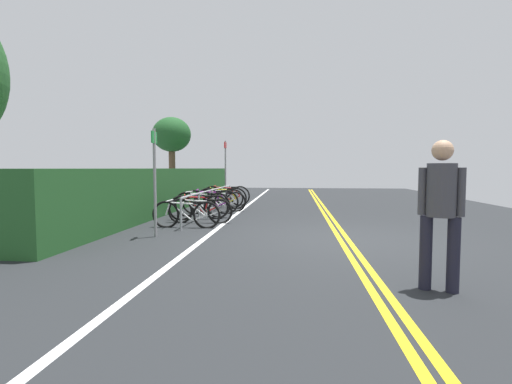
{
  "coord_description": "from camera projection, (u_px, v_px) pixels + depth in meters",
  "views": [
    {
      "loc": [
        -7.54,
        0.96,
        1.42
      ],
      "look_at": [
        2.98,
        2.09,
        0.74
      ],
      "focal_mm": 26.12,
      "sensor_mm": 36.0,
      "label": 1
    }
  ],
  "objects": [
    {
      "name": "ground_plane",
      "position": [
        343.0,
        240.0,
        7.47
      ],
      "size": [
        38.9,
        13.4,
        0.05
      ],
      "primitive_type": "cube",
      "color": "#232628"
    },
    {
      "name": "centre_line_yellow_inner",
      "position": [
        348.0,
        239.0,
        7.46
      ],
      "size": [
        35.01,
        0.1,
        0.0
      ],
      "primitive_type": "cube",
      "color": "gold",
      "rests_on": "ground_plane"
    },
    {
      "name": "centre_line_yellow_outer",
      "position": [
        339.0,
        239.0,
        7.48
      ],
      "size": [
        35.01,
        0.1,
        0.0
      ],
      "primitive_type": "cube",
      "color": "gold",
      "rests_on": "ground_plane"
    },
    {
      "name": "bike_lane_stripe_white",
      "position": [
        208.0,
        236.0,
        7.76
      ],
      "size": [
        35.01,
        0.12,
        0.0
      ],
      "primitive_type": "cube",
      "color": "white",
      "rests_on": "ground_plane"
    },
    {
      "name": "bike_rack",
      "position": [
        212.0,
        195.0,
        11.57
      ],
      "size": [
        6.37,
        0.05,
        0.77
      ],
      "color": "#9EA0A5",
      "rests_on": "ground_plane"
    },
    {
      "name": "bicycle_0",
      "position": [
        186.0,
        214.0,
        8.87
      ],
      "size": [
        0.46,
        1.67,
        0.69
      ],
      "color": "black",
      "rests_on": "ground_plane"
    },
    {
      "name": "bicycle_1",
      "position": [
        200.0,
        211.0,
        9.66
      ],
      "size": [
        0.46,
        1.71,
        0.68
      ],
      "color": "black",
      "rests_on": "ground_plane"
    },
    {
      "name": "bicycle_2",
      "position": [
        199.0,
        207.0,
        10.33
      ],
      "size": [
        0.61,
        1.6,
        0.73
      ],
      "color": "black",
      "rests_on": "ground_plane"
    },
    {
      "name": "bicycle_3",
      "position": [
        202.0,
        204.0,
        10.93
      ],
      "size": [
        0.47,
        1.76,
        0.77
      ],
      "color": "black",
      "rests_on": "ground_plane"
    },
    {
      "name": "bicycle_4",
      "position": [
        210.0,
        202.0,
        11.63
      ],
      "size": [
        0.46,
        1.77,
        0.79
      ],
      "color": "black",
      "rests_on": "ground_plane"
    },
    {
      "name": "bicycle_5",
      "position": [
        220.0,
        201.0,
        12.29
      ],
      "size": [
        0.46,
        1.7,
        0.7
      ],
      "color": "black",
      "rests_on": "ground_plane"
    },
    {
      "name": "bicycle_6",
      "position": [
        222.0,
        198.0,
        12.97
      ],
      "size": [
        0.62,
        1.7,
        0.79
      ],
      "color": "black",
      "rests_on": "ground_plane"
    },
    {
      "name": "bicycle_7",
      "position": [
        220.0,
        198.0,
        13.58
      ],
      "size": [
        0.46,
        1.69,
        0.7
      ],
      "color": "black",
      "rests_on": "ground_plane"
    },
    {
      "name": "bicycle_8",
      "position": [
        226.0,
        196.0,
        14.28
      ],
      "size": [
        0.46,
        1.84,
        0.79
      ],
      "color": "black",
      "rests_on": "ground_plane"
    },
    {
      "name": "pedestrian",
      "position": [
        441.0,
        204.0,
        4.25
      ],
      "size": [
        0.32,
        0.47,
        1.74
      ],
      "color": "#1E1E2D",
      "rests_on": "ground_plane"
    },
    {
      "name": "sign_post_near",
      "position": [
        155.0,
        172.0,
        7.62
      ],
      "size": [
        0.36,
        0.07,
        2.23
      ],
      "color": "gray",
      "rests_on": "ground_plane"
    },
    {
      "name": "sign_post_far",
      "position": [
        225.0,
        166.0,
        15.3
      ],
      "size": [
        0.36,
        0.06,
        2.54
      ],
      "color": "gray",
      "rests_on": "ground_plane"
    },
    {
      "name": "hedge_backdrop",
      "position": [
        169.0,
        188.0,
        13.25
      ],
      "size": [
        15.32,
        1.18,
        1.41
      ],
      "primitive_type": "cube",
      "color": "#235626",
      "rests_on": "ground_plane"
    },
    {
      "name": "tree_mid",
      "position": [
        172.0,
        136.0,
        19.54
      ],
      "size": [
        2.0,
        2.0,
        4.1
      ],
      "color": "brown",
      "rests_on": "ground_plane"
    }
  ]
}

